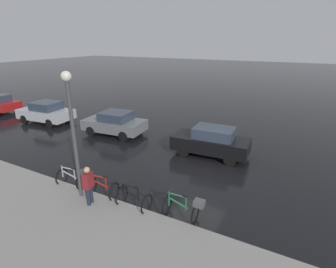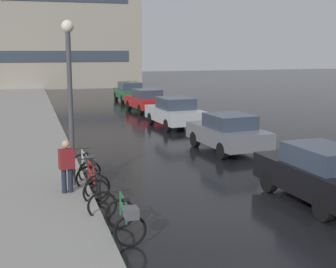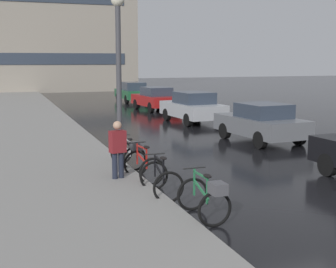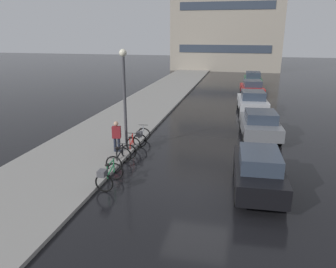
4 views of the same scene
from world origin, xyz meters
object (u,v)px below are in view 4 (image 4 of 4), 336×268
at_px(car_black, 258,171).
at_px(pedestrian, 117,136).
at_px(bicycle_second, 119,158).
at_px(bicycle_third, 131,147).
at_px(car_grey, 260,124).
at_px(car_green, 253,79).
at_px(car_silver, 252,101).
at_px(bicycle_nearest, 108,175).
at_px(bicycle_farthest, 141,136).
at_px(car_red, 252,88).
at_px(streetlamp, 124,89).

bearing_deg(car_black, pedestrian, 159.45).
relative_size(bicycle_second, bicycle_third, 1.00).
height_order(car_grey, car_green, car_grey).
bearing_deg(car_silver, bicycle_third, -118.91).
bearing_deg(bicycle_nearest, car_green, 77.76).
distance_m(bicycle_nearest, car_black, 5.56).
distance_m(car_black, car_grey, 6.63).
distance_m(bicycle_second, bicycle_farthest, 3.03).
distance_m(bicycle_second, car_grey, 8.33).
bearing_deg(pedestrian, car_grey, 32.02).
relative_size(bicycle_second, car_silver, 0.29).
bearing_deg(car_red, streetlamp, -111.37).
distance_m(bicycle_second, pedestrian, 1.71).
relative_size(bicycle_second, car_black, 0.29).
distance_m(bicycle_farthest, pedestrian, 1.76).
height_order(bicycle_farthest, car_green, car_green).
height_order(bicycle_nearest, car_green, car_green).
distance_m(bicycle_third, streetlamp, 2.79).
height_order(bicycle_second, car_grey, car_grey).
relative_size(car_black, car_silver, 0.98).
height_order(bicycle_nearest, car_grey, car_grey).
relative_size(car_grey, pedestrian, 2.49).
bearing_deg(pedestrian, bicycle_second, -65.93).
bearing_deg(car_black, bicycle_farthest, 145.30).
bearing_deg(car_green, car_silver, -91.04).
bearing_deg(bicycle_second, pedestrian, 114.07).
bearing_deg(bicycle_nearest, bicycle_third, 94.61).
bearing_deg(car_green, bicycle_third, -104.65).
bearing_deg(car_red, bicycle_nearest, -105.36).
relative_size(bicycle_nearest, bicycle_third, 1.18).
relative_size(bicycle_farthest, car_red, 0.35).
bearing_deg(streetlamp, pedestrian, -108.38).
bearing_deg(car_grey, car_red, 91.17).
bearing_deg(bicycle_farthest, car_red, 69.15).
distance_m(bicycle_third, car_grey, 7.36).
relative_size(car_silver, car_green, 1.01).
xyz_separation_m(bicycle_third, car_black, (5.74, -2.43, 0.40)).
bearing_deg(bicycle_second, car_black, -9.10).
xyz_separation_m(car_red, streetlamp, (-6.25, -15.97, 2.32)).
relative_size(car_black, car_green, 0.99).
height_order(bicycle_nearest, car_red, car_red).
xyz_separation_m(bicycle_second, car_silver, (5.75, 11.86, 0.38)).
height_order(bicycle_second, bicycle_third, bicycle_second).
distance_m(bicycle_farthest, car_red, 16.16).
bearing_deg(car_grey, car_silver, 92.90).
distance_m(bicycle_nearest, car_red, 20.78).
bearing_deg(car_grey, bicycle_nearest, -127.17).
distance_m(bicycle_second, car_black, 5.86).
height_order(bicycle_nearest, streetlamp, streetlamp).
bearing_deg(bicycle_third, bicycle_second, -91.21).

